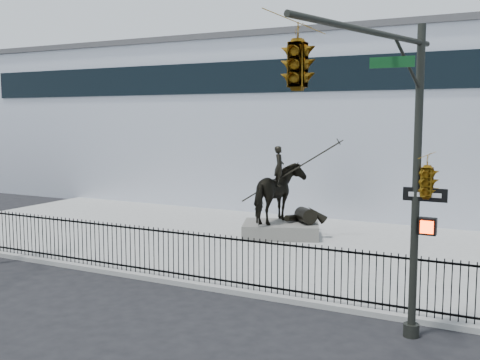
% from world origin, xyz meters
% --- Properties ---
extents(ground, '(120.00, 120.00, 0.00)m').
position_xyz_m(ground, '(0.00, 0.00, 0.00)').
color(ground, black).
rests_on(ground, ground).
extents(plaza, '(30.00, 12.00, 0.15)m').
position_xyz_m(plaza, '(0.00, 7.00, 0.07)').
color(plaza, gray).
rests_on(plaza, ground).
extents(building, '(44.00, 14.00, 9.00)m').
position_xyz_m(building, '(0.00, 20.00, 4.50)').
color(building, silver).
rests_on(building, ground).
extents(picket_fence, '(22.10, 0.10, 1.50)m').
position_xyz_m(picket_fence, '(0.00, 1.25, 0.90)').
color(picket_fence, black).
rests_on(picket_fence, plaza).
extents(statue_plinth, '(3.57, 3.02, 0.57)m').
position_xyz_m(statue_plinth, '(0.38, 8.21, 0.43)').
color(statue_plinth, '#5F5D57').
rests_on(statue_plinth, plaza).
extents(equestrian_statue, '(3.65, 2.97, 3.29)m').
position_xyz_m(equestrian_statue, '(0.44, 8.23, 1.91)').
color(equestrian_statue, black).
rests_on(equestrian_statue, statue_plinth).
extents(traffic_signal_right, '(2.17, 6.86, 7.00)m').
position_xyz_m(traffic_signal_right, '(6.47, -2.00, 4.85)').
color(traffic_signal_right, '#242621').
rests_on(traffic_signal_right, ground).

